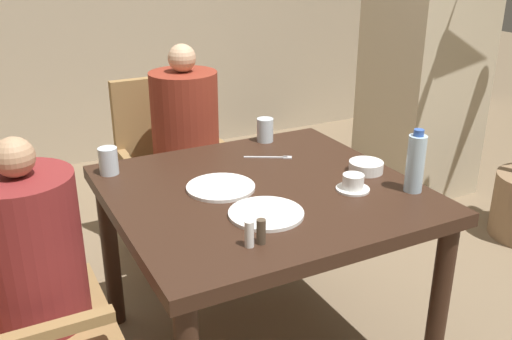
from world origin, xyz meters
name	(u,v)px	position (x,y,z in m)	size (l,w,h in m)	color
dining_table	(262,211)	(0.00, 0.00, 0.63)	(1.08, 1.03, 0.72)	#331E14
diner_in_left_chair	(37,289)	(-0.81, 0.00, 0.54)	(0.32, 0.32, 1.04)	maroon
chair_far_side	(177,165)	(0.00, 0.94, 0.48)	(0.55, 0.55, 0.92)	olive
diner_in_far_chair	(187,157)	(0.00, 0.79, 0.58)	(0.32, 0.32, 1.13)	maroon
plate_main_left	(221,187)	(-0.14, 0.06, 0.73)	(0.25, 0.25, 0.01)	white
plate_main_right	(266,213)	(-0.10, -0.20, 0.73)	(0.25, 0.25, 0.01)	white
teacup_with_saucer	(353,184)	(0.28, -0.17, 0.75)	(0.12, 0.12, 0.06)	white
bowl_small	(366,167)	(0.43, -0.05, 0.75)	(0.13, 0.13, 0.04)	white
water_bottle	(415,163)	(0.47, -0.27, 0.83)	(0.06, 0.06, 0.23)	silver
glass_tall_near	(265,130)	(0.25, 0.45, 0.78)	(0.07, 0.07, 0.10)	silver
glass_tall_mid	(108,161)	(-0.46, 0.39, 0.78)	(0.07, 0.07, 0.10)	silver
salt_shaker	(249,234)	(-0.24, -0.36, 0.77)	(0.03, 0.03, 0.08)	white
pepper_shaker	(261,232)	(-0.20, -0.36, 0.76)	(0.03, 0.03, 0.08)	#4C3D2D
fork_beside_plate	(273,157)	(0.18, 0.25, 0.73)	(0.18, 0.11, 0.00)	silver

